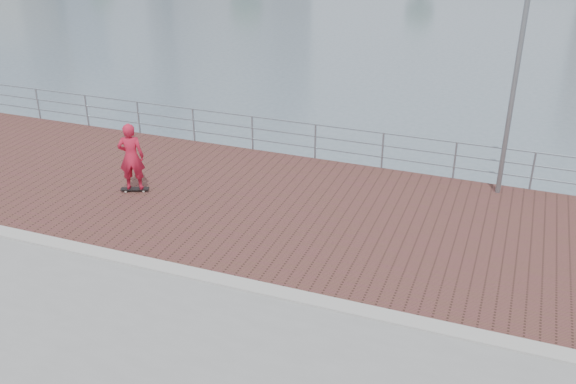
% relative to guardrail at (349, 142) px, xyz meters
% --- Properties ---
extents(water, '(400.00, 400.00, 0.00)m').
position_rel_guardrail_xyz_m(water, '(-0.00, -7.00, -2.69)').
color(water, slate).
rests_on(water, ground).
extents(brick_lane, '(40.00, 6.80, 0.02)m').
position_rel_guardrail_xyz_m(brick_lane, '(-0.00, -3.40, -0.68)').
color(brick_lane, brown).
rests_on(brick_lane, seawall).
extents(curb, '(40.00, 0.40, 0.06)m').
position_rel_guardrail_xyz_m(curb, '(-0.00, -7.00, -0.66)').
color(curb, '#B7B5AD').
rests_on(curb, seawall).
extents(guardrail, '(39.06, 0.06, 1.13)m').
position_rel_guardrail_xyz_m(guardrail, '(0.00, 0.00, 0.00)').
color(guardrail, '#8C9EA8').
rests_on(guardrail, brick_lane).
extents(street_lamp, '(0.48, 1.41, 6.65)m').
position_rel_guardrail_xyz_m(street_lamp, '(4.33, -0.99, 4.03)').
color(street_lamp, gray).
rests_on(street_lamp, brick_lane).
extents(skateboard, '(0.76, 0.46, 0.09)m').
position_rel_guardrail_xyz_m(skateboard, '(-4.83, -3.93, -0.60)').
color(skateboard, black).
rests_on(skateboard, brick_lane).
extents(skateboarder, '(0.79, 0.67, 1.84)m').
position_rel_guardrail_xyz_m(skateboarder, '(-4.83, -3.93, 0.34)').
color(skateboarder, red).
rests_on(skateboarder, skateboard).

